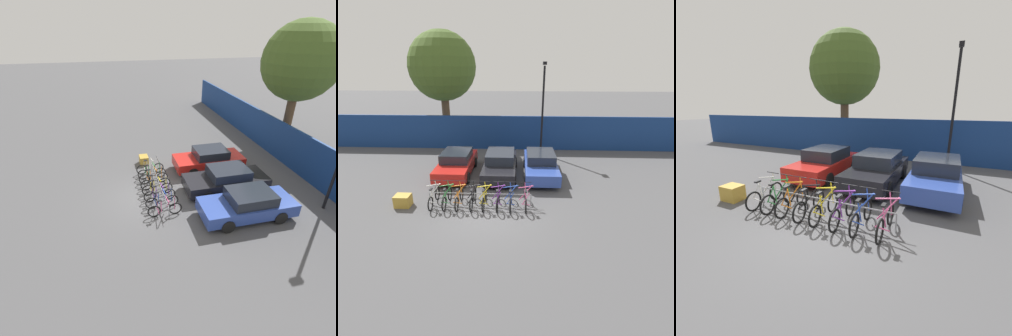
{
  "view_description": "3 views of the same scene",
  "coord_description": "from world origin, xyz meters",
  "views": [
    {
      "loc": [
        11.6,
        -1.63,
        8.21
      ],
      "look_at": [
        -0.61,
        1.23,
        1.3
      ],
      "focal_mm": 28.0,
      "sensor_mm": 36.0,
      "label": 1
    },
    {
      "loc": [
        1.36,
        -10.04,
        6.02
      ],
      "look_at": [
        0.77,
        1.97,
        1.33
      ],
      "focal_mm": 28.0,
      "sensor_mm": 36.0,
      "label": 2
    },
    {
      "loc": [
        3.05,
        -4.78,
        3.28
      ],
      "look_at": [
        0.05,
        1.49,
        1.38
      ],
      "focal_mm": 24.0,
      "sensor_mm": 36.0,
      "label": 3
    }
  ],
  "objects": [
    {
      "name": "cargo_crate",
      "position": [
        -3.88,
        0.34,
        0.28
      ],
      "size": [
        0.7,
        0.56,
        0.55
      ],
      "primitive_type": "cube",
      "color": "#B28C33",
      "rests_on": "ground"
    },
    {
      "name": "car_red",
      "position": [
        -2.25,
        4.27,
        0.69
      ],
      "size": [
        1.91,
        4.35,
        1.4
      ],
      "color": "red",
      "rests_on": "ground"
    },
    {
      "name": "bike_rack",
      "position": [
        -0.38,
        0.68,
        0.5
      ],
      "size": [
        4.76,
        0.04,
        0.57
      ],
      "color": "gray",
      "rests_on": "ground"
    },
    {
      "name": "bicycle_green",
      "position": [
        -1.88,
        0.53,
        0.38
      ],
      "size": [
        0.68,
        1.71,
        1.05
      ],
      "rotation": [
        0.0,
        0.0,
        -0.01
      ],
      "color": "black",
      "rests_on": "ground"
    },
    {
      "name": "ground_plane",
      "position": [
        0.0,
        0.0,
        0.0
      ],
      "size": [
        120.0,
        120.0,
        0.0
      ],
      "primitive_type": "plane",
      "color": "#4C4C4F"
    },
    {
      "name": "bicycle_orange",
      "position": [
        -1.31,
        0.53,
        0.38
      ],
      "size": [
        0.68,
        1.71,
        1.05
      ],
      "rotation": [
        0.0,
        0.0,
        0.02
      ],
      "color": "black",
      "rests_on": "ground"
    },
    {
      "name": "car_blue",
      "position": [
        2.66,
        4.35,
        0.69
      ],
      "size": [
        1.91,
        4.55,
        1.4
      ],
      "color": "#2D479E",
      "rests_on": "ground"
    },
    {
      "name": "tree_behind_hoarding",
      "position": [
        -4.6,
        11.3,
        5.96
      ],
      "size": [
        5.19,
        5.19,
        8.6
      ],
      "color": "brown",
      "rests_on": "ground"
    },
    {
      "name": "bicycle_purple",
      "position": [
        0.48,
        0.53,
        0.38
      ],
      "size": [
        0.68,
        1.71,
        1.05
      ],
      "rotation": [
        0.0,
        0.0,
        0.0
      ],
      "color": "black",
      "rests_on": "ground"
    },
    {
      "name": "hoarding_wall",
      "position": [
        0.0,
        9.5,
        1.28
      ],
      "size": [
        36.0,
        0.16,
        2.56
      ],
      "primitive_type": "cube",
      "color": "navy",
      "rests_on": "ground"
    },
    {
      "name": "car_black",
      "position": [
        0.32,
        4.3,
        0.69
      ],
      "size": [
        1.91,
        4.58,
        1.4
      ],
      "color": "black",
      "rests_on": "ground"
    },
    {
      "name": "bicycle_black",
      "position": [
        -0.67,
        0.53,
        0.38
      ],
      "size": [
        0.68,
        1.71,
        1.05
      ],
      "rotation": [
        0.0,
        0.0,
        0.02
      ],
      "color": "black",
      "rests_on": "ground"
    },
    {
      "name": "bicycle_white",
      "position": [
        -2.49,
        0.53,
        0.38
      ],
      "size": [
        0.68,
        1.71,
        1.05
      ],
      "rotation": [
        0.0,
        0.0,
        -0.03
      ],
      "color": "black",
      "rests_on": "ground"
    },
    {
      "name": "bicycle_yellow",
      "position": [
        -0.14,
        0.53,
        0.38
      ],
      "size": [
        0.68,
        1.71,
        1.05
      ],
      "rotation": [
        0.0,
        0.0,
        0.03
      ],
      "color": "black",
      "rests_on": "ground"
    },
    {
      "name": "bicycle_blue",
      "position": [
        1.05,
        0.53,
        0.38
      ],
      "size": [
        0.68,
        1.71,
        1.05
      ],
      "rotation": [
        0.0,
        0.0,
        0.01
      ],
      "color": "black",
      "rests_on": "ground"
    },
    {
      "name": "bicycle_pink",
      "position": [
        1.73,
        0.53,
        0.38
      ],
      "size": [
        0.68,
        1.71,
        1.05
      ],
      "rotation": [
        0.0,
        0.0,
        -0.01
      ],
      "color": "black",
      "rests_on": "ground"
    }
  ]
}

